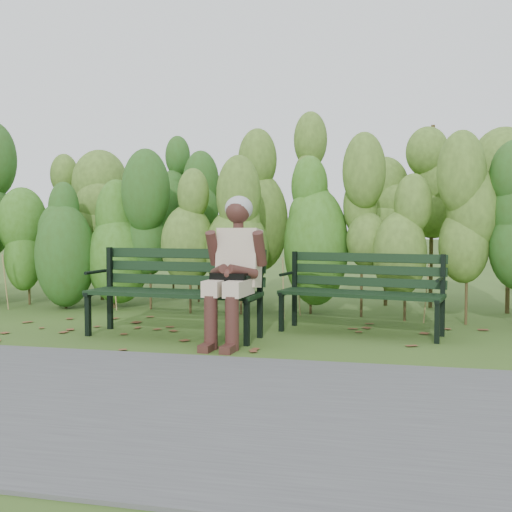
# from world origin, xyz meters

# --- Properties ---
(ground) EXTENTS (80.00, 80.00, 0.00)m
(ground) POSITION_xyz_m (0.00, 0.00, 0.00)
(ground) COLOR #37501F
(footpath) EXTENTS (60.00, 2.50, 0.01)m
(footpath) POSITION_xyz_m (0.00, -2.20, 0.01)
(footpath) COLOR #474749
(footpath) RESTS_ON ground
(hedge_band) EXTENTS (11.04, 1.67, 2.42)m
(hedge_band) POSITION_xyz_m (0.00, 1.86, 1.26)
(hedge_band) COLOR #47381E
(hedge_band) RESTS_ON ground
(leaf_litter) EXTENTS (6.01, 2.12, 0.01)m
(leaf_litter) POSITION_xyz_m (0.37, -0.22, 0.00)
(leaf_litter) COLOR brown
(leaf_litter) RESTS_ON ground
(bench_left) EXTENTS (1.71, 0.68, 0.84)m
(bench_left) POSITION_xyz_m (-0.68, -0.07, 0.49)
(bench_left) COLOR black
(bench_left) RESTS_ON ground
(bench_right) EXTENTS (1.64, 0.81, 0.78)m
(bench_right) POSITION_xyz_m (1.05, 0.46, 0.46)
(bench_right) COLOR black
(bench_right) RESTS_ON ground
(seated_woman) EXTENTS (0.56, 0.82, 1.33)m
(seated_woman) POSITION_xyz_m (-0.06, -0.30, 0.73)
(seated_woman) COLOR beige
(seated_woman) RESTS_ON ground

